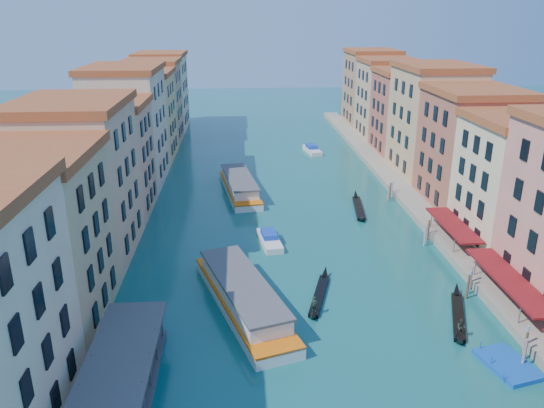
{
  "coord_description": "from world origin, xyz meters",
  "views": [
    {
      "loc": [
        -6.1,
        -24.66,
        29.5
      ],
      "look_at": [
        -1.76,
        42.71,
        5.14
      ],
      "focal_mm": 35.0,
      "sensor_mm": 36.0,
      "label": 1
    }
  ],
  "objects": [
    {
      "name": "gondola_far",
      "position": [
        12.77,
        53.62,
        0.38
      ],
      "size": [
        2.67,
        13.17,
        1.87
      ],
      "rotation": [
        0.0,
        0.0,
        -0.13
      ],
      "color": "black",
      "rests_on": "ground"
    },
    {
      "name": "mooring_poles_right",
      "position": [
        19.1,
        28.8,
        1.3
      ],
      "size": [
        1.44,
        54.24,
        3.2
      ],
      "color": "#4F301B",
      "rests_on": "ground"
    },
    {
      "name": "mooring_poles_left",
      "position": [
        -18.5,
        12.0,
        1.3
      ],
      "size": [
        0.24,
        8.24,
        3.2
      ],
      "color": "#4F301B",
      "rests_on": "ground"
    },
    {
      "name": "motorboat_mid",
      "position": [
        -2.19,
        41.26,
        0.6
      ],
      "size": [
        3.31,
        7.66,
        1.53
      ],
      "rotation": [
        0.0,
        0.0,
        0.14
      ],
      "color": "silver",
      "rests_on": "ground"
    },
    {
      "name": "vaporetto_stop",
      "position": [
        -16.0,
        12.0,
        1.44
      ],
      "size": [
        5.4,
        16.4,
        3.65
      ],
      "color": "#505052",
      "rests_on": "ground"
    },
    {
      "name": "right_bank_palazzos",
      "position": [
        30.0,
        65.0,
        9.75
      ],
      "size": [
        12.8,
        128.4,
        21.0
      ],
      "color": "brown",
      "rests_on": "ground"
    },
    {
      "name": "restaurant_awnings",
      "position": [
        22.19,
        23.0,
        2.99
      ],
      "size": [
        3.2,
        44.55,
        3.12
      ],
      "color": "maroon",
      "rests_on": "ground"
    },
    {
      "name": "gondola_fore",
      "position": [
        2.4,
        26.35,
        0.39
      ],
      "size": [
        4.17,
        11.42,
        2.33
      ],
      "rotation": [
        0.0,
        0.0,
        -0.29
      ],
      "color": "black",
      "rests_on": "ground"
    },
    {
      "name": "blue_dock",
      "position": [
        17.3,
        13.16,
        0.22
      ],
      "size": [
        4.76,
        6.04,
        0.44
      ],
      "rotation": [
        0.0,
        0.0,
        0.25
      ],
      "color": "#0F4DB5",
      "rests_on": "ground"
    },
    {
      "name": "vaporetto_near",
      "position": [
        -6.0,
        24.7,
        1.43
      ],
      "size": [
        11.15,
        21.85,
        3.18
      ],
      "rotation": [
        0.0,
        0.0,
        0.31
      ],
      "color": "silver",
      "rests_on": "ground"
    },
    {
      "name": "motorboat_far",
      "position": [
        10.37,
        90.66,
        0.63
      ],
      "size": [
        3.61,
        8.11,
        1.62
      ],
      "rotation": [
        0.0,
        0.0,
        0.15
      ],
      "color": "silver",
      "rests_on": "ground"
    },
    {
      "name": "gondola_right",
      "position": [
        15.92,
        20.95,
        0.46
      ],
      "size": [
        4.91,
        11.54,
        2.39
      ],
      "rotation": [
        0.0,
        0.0,
        -0.35
      ],
      "color": "black",
      "rests_on": "ground"
    },
    {
      "name": "left_bank_palazzos",
      "position": [
        -26.0,
        64.68,
        9.71
      ],
      "size": [
        12.8,
        128.4,
        21.0
      ],
      "color": "beige",
      "rests_on": "ground"
    },
    {
      "name": "vaporetto_far",
      "position": [
        -6.11,
        63.16,
        1.35
      ],
      "size": [
        7.47,
        20.58,
        2.99
      ],
      "rotation": [
        0.0,
        0.0,
        0.15
      ],
      "color": "white",
      "rests_on": "ground"
    },
    {
      "name": "quay",
      "position": [
        22.0,
        65.0,
        0.5
      ],
      "size": [
        4.0,
        140.0,
        1.0
      ],
      "primitive_type": "cube",
      "color": "gray",
      "rests_on": "ground"
    }
  ]
}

